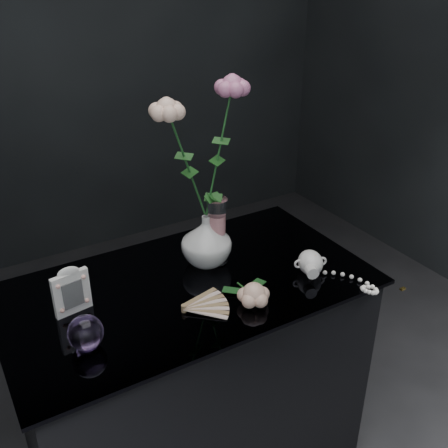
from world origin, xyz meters
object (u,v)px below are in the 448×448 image
wine_glass (217,231)px  paperweight (86,333)px  vase (206,240)px  picture_frame (71,290)px  pearl_jar (311,262)px  loose_rose (254,294)px

wine_glass → paperweight: size_ratio=2.44×
vase → picture_frame: bearing=-175.1°
vase → pearl_jar: size_ratio=0.61×
vase → wine_glass: (0.03, -0.01, 0.03)m
wine_glass → pearl_jar: (0.20, -0.20, -0.07)m
pearl_jar → paperweight: bearing=-161.8°
picture_frame → pearl_jar: picture_frame is taller
pearl_jar → picture_frame: bearing=-174.9°
vase → pearl_jar: 0.32m
vase → loose_rose: vase is taller
paperweight → loose_rose: bearing=-8.1°
picture_frame → paperweight: size_ratio=1.62×
wine_glass → loose_rose: bearing=-96.5°
vase → paperweight: vase is taller
paperweight → pearl_jar: paperweight is taller
wine_glass → paperweight: 0.50m
picture_frame → loose_rose: 0.48m
wine_glass → pearl_jar: 0.29m
picture_frame → loose_rose: bearing=-35.9°
vase → paperweight: 0.48m
vase → wine_glass: wine_glass is taller
vase → paperweight: size_ratio=1.84×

